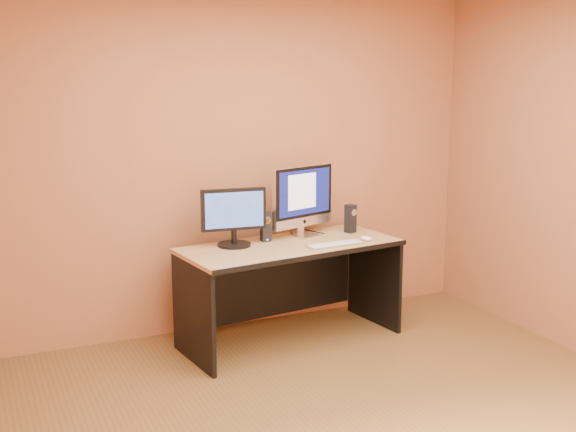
% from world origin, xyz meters
% --- Properties ---
extents(walls, '(4.00, 4.00, 2.60)m').
position_xyz_m(walls, '(0.00, 0.00, 1.30)').
color(walls, '#91593A').
rests_on(walls, ground).
extents(desk, '(1.69, 0.90, 0.75)m').
position_xyz_m(desk, '(0.21, 1.48, 0.37)').
color(desk, tan).
rests_on(desk, ground).
extents(imac, '(0.61, 0.37, 0.56)m').
position_xyz_m(imac, '(0.42, 1.67, 1.02)').
color(imac, silver).
rests_on(imac, desk).
extents(second_monitor, '(0.51, 0.30, 0.42)m').
position_xyz_m(second_monitor, '(-0.19, 1.60, 0.96)').
color(second_monitor, black).
rests_on(second_monitor, desk).
extents(speaker_left, '(0.07, 0.08, 0.22)m').
position_xyz_m(speaker_left, '(0.08, 1.65, 0.86)').
color(speaker_left, black).
rests_on(speaker_left, desk).
extents(speaker_right, '(0.09, 0.09, 0.22)m').
position_xyz_m(speaker_right, '(0.80, 1.64, 0.86)').
color(speaker_right, black).
rests_on(speaker_right, desk).
extents(keyboard, '(0.44, 0.14, 0.02)m').
position_xyz_m(keyboard, '(0.49, 1.31, 0.76)').
color(keyboard, '#B6B5BA').
rests_on(keyboard, desk).
extents(mouse, '(0.09, 0.12, 0.04)m').
position_xyz_m(mouse, '(0.77, 1.35, 0.77)').
color(mouse, white).
rests_on(mouse, desk).
extents(cable_a, '(0.09, 0.21, 0.01)m').
position_xyz_m(cable_a, '(0.55, 1.77, 0.75)').
color(cable_a, black).
rests_on(cable_a, desk).
extents(cable_b, '(0.05, 0.18, 0.01)m').
position_xyz_m(cable_b, '(0.36, 1.79, 0.75)').
color(cable_b, black).
rests_on(cable_b, desk).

